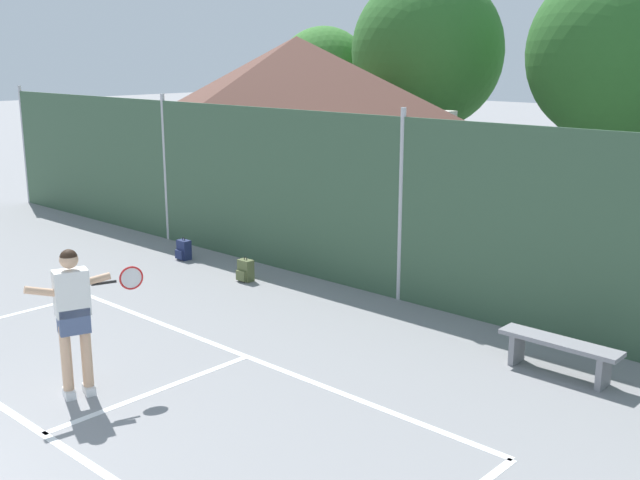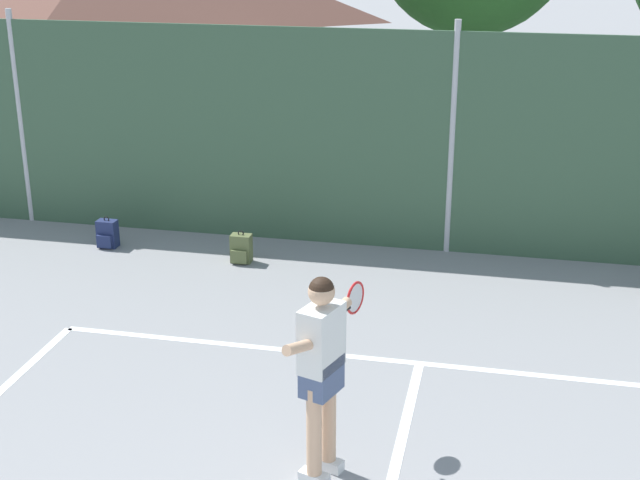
# 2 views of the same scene
# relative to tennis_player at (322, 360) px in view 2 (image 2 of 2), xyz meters

# --- Properties ---
(chainlink_fence) EXTENTS (26.09, 0.09, 3.25)m
(chainlink_fence) POSITION_rel_tennis_player_xyz_m (0.61, 5.71, 0.44)
(chainlink_fence) COLOR #38563D
(chainlink_fence) RESTS_ON ground
(clubhouse_building) EXTENTS (7.15, 5.19, 4.52)m
(clubhouse_building) POSITION_rel_tennis_player_xyz_m (-5.88, 9.89, 1.24)
(clubhouse_building) COLOR beige
(clubhouse_building) RESTS_ON ground
(tennis_player) EXTENTS (0.42, 1.41, 1.85)m
(tennis_player) POSITION_rel_tennis_player_xyz_m (0.00, 0.00, 0.00)
(tennis_player) COLOR silver
(tennis_player) RESTS_ON ground
(backpack_navy) EXTENTS (0.28, 0.25, 0.46)m
(backpack_navy) POSITION_rel_tennis_player_xyz_m (-4.20, 4.83, -0.92)
(backpack_navy) COLOR navy
(backpack_navy) RESTS_ON ground
(backpack_olive) EXTENTS (0.28, 0.24, 0.46)m
(backpack_olive) POSITION_rel_tennis_player_xyz_m (-2.14, 4.66, -0.92)
(backpack_olive) COLOR #566038
(backpack_olive) RESTS_ON ground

